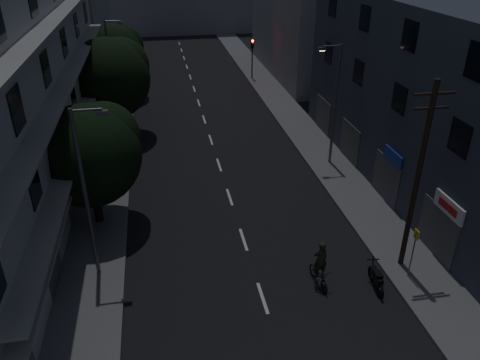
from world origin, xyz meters
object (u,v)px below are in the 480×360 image
object	(u,v)px
bus_stop_sign	(414,245)
cyclist	(319,270)
utility_pole	(418,176)
motorcycle	(376,279)

from	to	relation	value
bus_stop_sign	cyclist	size ratio (longest dim) A/B	1.10
utility_pole	motorcycle	distance (m)	4.92
bus_stop_sign	motorcycle	world-z (taller)	bus_stop_sign
bus_stop_sign	cyclist	world-z (taller)	bus_stop_sign
utility_pole	bus_stop_sign	size ratio (longest dim) A/B	3.56
utility_pole	cyclist	world-z (taller)	utility_pole
utility_pole	motorcycle	bearing A→B (deg)	-146.41
motorcycle	cyclist	bearing A→B (deg)	170.39
utility_pole	bus_stop_sign	bearing A→B (deg)	-97.18
bus_stop_sign	cyclist	bearing A→B (deg)	174.72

